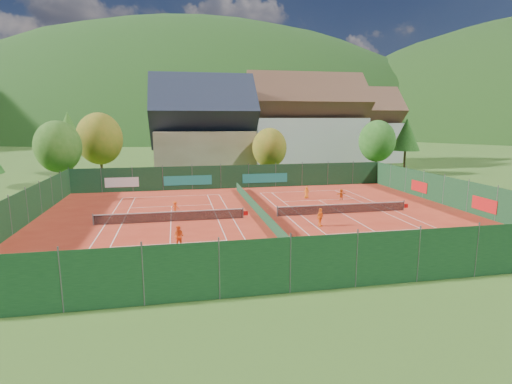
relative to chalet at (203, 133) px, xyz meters
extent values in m
plane|color=#31561B|center=(3.00, -30.00, -6.64)|extent=(600.00, 600.00, 0.00)
cube|color=#AF2C19|center=(3.00, -30.00, -6.62)|extent=(40.00, 32.00, 0.01)
cube|color=white|center=(-5.00, -18.12, -6.61)|extent=(10.97, 0.06, 0.00)
cube|color=white|center=(-5.00, -41.88, -6.61)|extent=(10.97, 0.06, 0.00)
cube|color=white|center=(-10.48, -30.00, -6.61)|extent=(0.06, 23.77, 0.00)
cube|color=white|center=(0.49, -30.00, -6.61)|extent=(0.06, 23.77, 0.00)
cube|color=white|center=(-9.12, -30.00, -6.61)|extent=(0.06, 23.77, 0.00)
cube|color=white|center=(-0.88, -30.00, -6.61)|extent=(0.06, 23.77, 0.00)
cube|color=white|center=(-5.00, -23.60, -6.61)|extent=(8.23, 0.06, 0.00)
cube|color=white|center=(-5.00, -36.40, -6.61)|extent=(8.23, 0.06, 0.00)
cube|color=white|center=(-5.00, -30.00, -6.61)|extent=(0.06, 12.80, 0.00)
cube|color=white|center=(11.00, -18.12, -6.61)|extent=(10.97, 0.06, 0.00)
cube|color=white|center=(11.00, -41.88, -6.61)|extent=(10.97, 0.06, 0.00)
cube|color=white|center=(5.51, -30.00, -6.61)|extent=(0.06, 23.77, 0.00)
cube|color=white|center=(16.48, -30.00, -6.61)|extent=(0.06, 23.77, 0.00)
cube|color=white|center=(6.88, -30.00, -6.61)|extent=(0.06, 23.77, 0.00)
cube|color=white|center=(15.12, -30.00, -6.61)|extent=(0.06, 23.77, 0.00)
cube|color=white|center=(11.00, -23.60, -6.61)|extent=(8.23, 0.06, 0.00)
cube|color=white|center=(11.00, -36.40, -6.61)|extent=(8.23, 0.06, 0.00)
cube|color=white|center=(11.00, -30.00, -6.61)|extent=(0.06, 12.80, 0.00)
cylinder|color=#59595B|center=(-11.40, -30.00, -6.11)|extent=(0.10, 0.10, 1.02)
cylinder|color=#59595B|center=(1.40, -30.00, -6.11)|extent=(0.10, 0.10, 1.02)
cube|color=black|center=(-5.00, -30.00, -6.16)|extent=(12.80, 0.02, 0.86)
cube|color=white|center=(-5.00, -30.00, -5.73)|extent=(12.80, 0.04, 0.06)
cube|color=red|center=(1.65, -30.00, -6.17)|extent=(0.40, 0.04, 0.40)
cylinder|color=#59595B|center=(4.60, -30.00, -6.11)|extent=(0.10, 0.10, 1.02)
cylinder|color=#59595B|center=(17.40, -30.00, -6.11)|extent=(0.10, 0.10, 1.02)
cube|color=black|center=(11.00, -30.00, -6.16)|extent=(12.80, 0.02, 0.86)
cube|color=white|center=(11.00, -30.00, -5.73)|extent=(12.80, 0.04, 0.06)
cube|color=red|center=(17.65, -30.00, -6.17)|extent=(0.40, 0.04, 0.40)
cube|color=#143820|center=(3.00, -30.00, -6.12)|extent=(0.03, 28.80, 1.00)
cube|color=#153A1F|center=(3.00, -14.00, -5.12)|extent=(40.00, 0.04, 3.00)
cube|color=teal|center=(-3.00, -14.06, -5.42)|extent=(6.00, 0.03, 1.20)
cube|color=teal|center=(7.00, -14.06, -5.42)|extent=(6.00, 0.03, 1.20)
cube|color=silver|center=(-11.00, -14.06, -5.42)|extent=(4.00, 0.03, 1.20)
cube|color=#163D1D|center=(3.00, -46.00, -5.12)|extent=(40.00, 0.04, 3.00)
cube|color=#163C1C|center=(-17.00, -30.00, -5.12)|extent=(0.04, 32.00, 3.00)
cube|color=#13351A|center=(23.00, -30.00, -5.12)|extent=(0.04, 32.00, 3.00)
cube|color=#B21414|center=(22.94, -34.00, -5.42)|extent=(0.03, 3.00, 1.20)
cube|color=#B21414|center=(22.94, -24.00, -5.42)|extent=(0.03, 3.00, 1.20)
cube|color=tan|center=(0.00, 0.00, -3.12)|extent=(15.00, 12.00, 7.00)
cube|color=#1E2333|center=(0.00, 0.00, 3.38)|extent=(16.20, 12.00, 12.00)
cube|color=silver|center=(19.00, 6.00, -2.12)|extent=(20.00, 11.00, 9.00)
cube|color=brown|center=(19.00, 6.00, 5.13)|extent=(21.60, 11.00, 11.00)
cube|color=silver|center=(33.00, 14.00, -2.62)|extent=(16.00, 10.00, 8.00)
cube|color=brown|center=(33.00, 14.00, 3.88)|extent=(17.28, 10.00, 10.00)
cylinder|color=#422517|center=(-19.00, -10.00, -5.22)|extent=(0.36, 0.36, 2.80)
ellipsoid|color=#2E5A19|center=(-19.00, -10.00, -1.22)|extent=(5.72, 5.72, 6.58)
cylinder|color=#49321A|center=(-15.00, -4.00, -5.05)|extent=(0.36, 0.36, 3.15)
ellipsoid|color=olive|center=(-15.00, -4.00, -0.55)|extent=(6.44, 6.44, 7.40)
cylinder|color=#492C1A|center=(-21.00, 4.00, -4.87)|extent=(0.36, 0.36, 3.50)
cone|color=#2C5E1B|center=(-21.00, 4.00, 0.13)|extent=(5.60, 5.60, 6.50)
cylinder|color=#492C1A|center=(9.00, -8.00, -5.40)|extent=(0.36, 0.36, 2.45)
ellipsoid|color=olive|center=(9.00, -8.00, -1.90)|extent=(5.01, 5.01, 5.76)
cylinder|color=#4E371B|center=(27.00, -6.00, -5.22)|extent=(0.36, 0.36, 2.80)
ellipsoid|color=#245B1A|center=(27.00, -6.00, -1.22)|extent=(5.72, 5.72, 6.58)
cylinder|color=#473019|center=(37.00, 2.00, -5.05)|extent=(0.36, 0.36, 3.15)
cone|color=#1F5217|center=(37.00, 2.00, -0.55)|extent=(5.04, 5.04, 5.85)
cylinder|color=#492E1A|center=(29.00, 10.00, -4.87)|extent=(0.36, 0.36, 3.50)
ellipsoid|color=olive|center=(29.00, 10.00, 0.13)|extent=(7.15, 7.15, 8.22)
ellipsoid|color=black|center=(13.00, 270.00, -48.97)|extent=(440.00, 440.00, 242.00)
cylinder|color=slate|center=(13.27, -41.23, -6.22)|extent=(0.02, 0.02, 0.80)
cylinder|color=slate|center=(13.57, -41.23, -6.22)|extent=(0.02, 0.02, 0.80)
cylinder|color=slate|center=(13.27, -40.93, -6.22)|extent=(0.02, 0.02, 0.80)
cylinder|color=slate|center=(13.57, -40.93, -6.22)|extent=(0.02, 0.02, 0.80)
cube|color=slate|center=(13.42, -41.08, -6.07)|extent=(0.34, 0.34, 0.30)
ellipsoid|color=#CCD833|center=(13.42, -41.08, -6.04)|extent=(0.28, 0.28, 0.16)
sphere|color=#CCD833|center=(-5.72, -36.92, -6.59)|extent=(0.07, 0.07, 0.07)
sphere|color=#CCD833|center=(7.86, -39.21, -6.59)|extent=(0.07, 0.07, 0.07)
sphere|color=#CCD833|center=(4.46, -26.72, -6.59)|extent=(0.07, 0.07, 0.07)
imported|color=#E35214|center=(-9.42, -41.44, -5.92)|extent=(0.61, 0.60, 1.41)
imported|color=#E84A14|center=(-4.35, -37.27, -5.85)|extent=(0.94, 0.86, 1.56)
imported|color=#FE5116|center=(-4.61, -27.11, -6.01)|extent=(0.82, 0.49, 1.24)
imported|color=orange|center=(7.25, -34.02, -5.84)|extent=(0.96, 0.88, 1.57)
imported|color=orange|center=(9.97, -22.32, -5.95)|extent=(0.73, 0.55, 1.36)
imported|color=#DE5A13|center=(13.44, -23.96, -6.00)|extent=(1.17, 0.44, 1.24)
camera|label=1|loc=(-4.33, -64.64, 2.24)|focal=28.00mm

